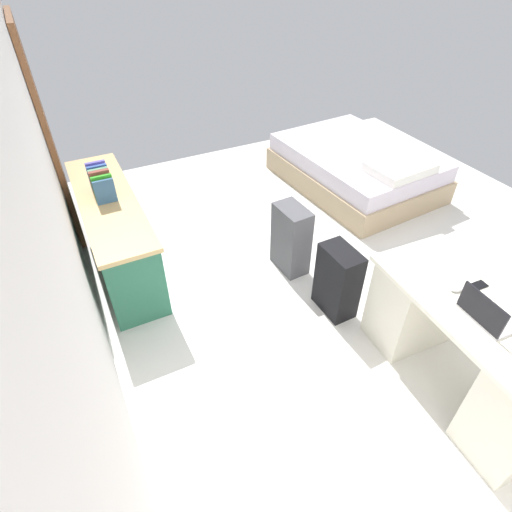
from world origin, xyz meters
The scene contains 13 objects.
ground_plane centered at (0.00, 0.00, 0.00)m, with size 5.92×5.92×0.00m, color silver.
wall_back centered at (0.00, 2.10, 1.36)m, with size 4.92×0.10×2.72m, color white.
door_wooden centered at (1.91, 2.02, 1.02)m, with size 0.88×0.05×2.04m, color brown.
desk centered at (-1.37, -0.09, 0.39)m, with size 1.48×0.74×0.76m.
credenza centered at (1.05, 1.72, 0.36)m, with size 1.80×0.48×0.72m.
bed centered at (1.27, -1.23, 0.24)m, with size 1.99×1.53×0.58m.
suitcase_black centered at (-0.38, 0.23, 0.31)m, with size 0.36×0.22×0.62m, color black.
suitcase_spare_grey centered at (0.26, 0.30, 0.33)m, with size 0.36×0.22×0.66m, color #4C4C51.
laptop centered at (-1.43, -0.02, 0.81)m, with size 0.32×0.24×0.21m.
computer_mouse centered at (-1.17, -0.08, 0.77)m, with size 0.06×0.10×0.03m, color white.
cell_phone_by_mouse centered at (-1.21, -0.22, 0.76)m, with size 0.07×0.14×0.01m, color black.
book_row centered at (1.15, 1.72, 0.84)m, with size 0.35×0.17×0.24m.
figurine_small centered at (1.46, 1.72, 0.78)m, with size 0.08×0.08×0.11m, color gold.
Camera 1 is at (-2.31, 1.95, 2.62)m, focal length 29.00 mm.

